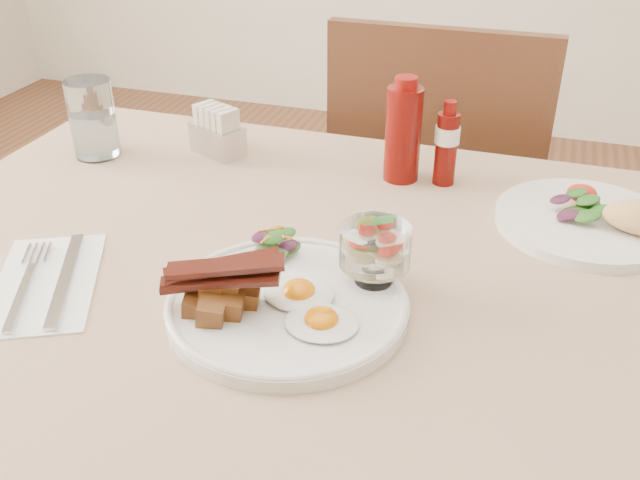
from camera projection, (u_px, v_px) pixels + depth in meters
table at (356, 333)px, 0.93m from camera, size 1.33×0.88×0.75m
chair_far at (436, 204)px, 1.55m from camera, size 0.42×0.42×0.93m
main_plate at (287, 306)px, 0.82m from camera, size 0.28×0.28×0.02m
fried_eggs at (310, 306)px, 0.80m from camera, size 0.14×0.13×0.02m
bacon_potato_pile at (220, 288)px, 0.79m from camera, size 0.14×0.10×0.06m
side_salad at (276, 244)px, 0.89m from camera, size 0.06×0.06×0.03m
fruit_cup at (375, 247)px, 0.83m from camera, size 0.08×0.08×0.09m
second_plate at (601, 219)px, 0.98m from camera, size 0.27×0.25×0.06m
ketchup_bottle at (403, 132)px, 1.09m from camera, size 0.07×0.07×0.16m
hot_sauce_bottle at (446, 144)px, 1.09m from camera, size 0.04×0.04×0.13m
sugar_caddy at (217, 133)px, 1.20m from camera, size 0.10×0.08×0.08m
water_glass at (93, 123)px, 1.18m from camera, size 0.08×0.08×0.13m
napkin_cutlery at (47, 282)px, 0.87m from camera, size 0.20×0.25×0.01m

